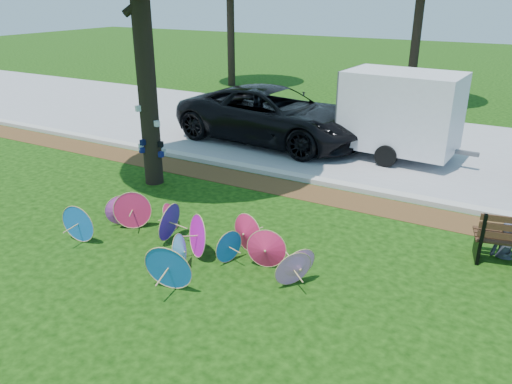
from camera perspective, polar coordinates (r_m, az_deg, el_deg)
ground at (r=8.56m, az=-9.63°, el=-9.41°), size 90.00×90.00×0.00m
mulch_strip at (r=11.99m, az=3.74°, el=0.40°), size 90.00×1.00×0.01m
curb at (r=12.56m, az=5.13°, el=1.66°), size 90.00×0.30×0.12m
street at (r=16.28m, az=11.21°, el=5.91°), size 90.00×8.00×0.01m
parasol_pile at (r=8.97m, az=-7.75°, el=-5.08°), size 4.90×2.27×0.83m
black_van at (r=15.59m, az=1.95°, el=8.78°), size 6.24×3.24×1.68m
cargo_trailer at (r=14.44m, az=16.30°, el=8.91°), size 3.13×2.10×2.70m
person_left at (r=9.73m, az=27.08°, el=-3.25°), size 0.51×0.35×1.33m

